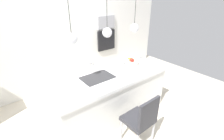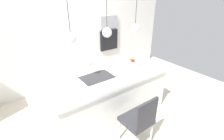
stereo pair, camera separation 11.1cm
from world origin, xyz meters
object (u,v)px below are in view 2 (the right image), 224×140
(fruit_bowl, at_px, (133,62))
(chair_near, at_px, (139,119))
(microwave, at_px, (109,22))
(oven, at_px, (109,40))

(fruit_bowl, relative_size, chair_near, 0.31)
(chair_near, bearing_deg, microwave, 64.85)
(fruit_bowl, bearing_deg, chair_near, -126.26)
(fruit_bowl, height_order, microwave, microwave)
(fruit_bowl, height_order, chair_near, fruit_bowl)
(oven, bearing_deg, chair_near, -115.15)
(fruit_bowl, distance_m, chair_near, 1.26)
(chair_near, bearing_deg, fruit_bowl, 53.74)
(microwave, relative_size, chair_near, 0.60)
(oven, xyz_separation_m, chair_near, (-1.16, -2.47, -0.51))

